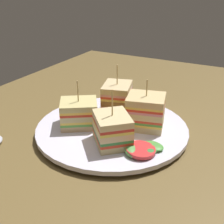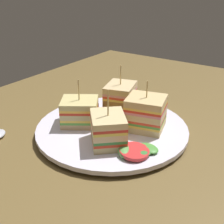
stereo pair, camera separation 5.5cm
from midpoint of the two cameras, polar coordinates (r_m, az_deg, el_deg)
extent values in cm
cube|color=brown|center=(57.75, 2.75, -4.91)|extent=(113.78, 80.07, 1.80)
cylinder|color=white|center=(57.14, 2.77, -3.84)|extent=(18.15, 18.15, 0.67)
cylinder|color=white|center=(56.78, 2.79, -3.18)|extent=(29.27, 29.27, 0.82)
cube|color=#D2BC80|center=(50.77, 2.38, -5.62)|extent=(8.87, 8.78, 1.11)
cube|color=#9E7242|center=(53.65, 1.75, -3.79)|extent=(3.90, 4.24, 1.11)
cube|color=red|center=(50.36, 2.40, -4.83)|extent=(8.87, 8.78, 0.51)
cube|color=#38833E|center=(50.11, 2.41, -4.33)|extent=(8.87, 8.78, 0.51)
cube|color=beige|center=(49.71, 2.42, -3.51)|extent=(8.87, 8.78, 1.11)
cube|color=#B2844C|center=(52.65, 1.78, -1.77)|extent=(3.90, 4.24, 1.11)
cube|color=#EBD451|center=(49.33, 2.44, -2.69)|extent=(8.87, 8.78, 0.51)
cube|color=red|center=(49.09, 2.45, -2.16)|extent=(8.87, 8.78, 0.51)
cube|color=beige|center=(48.73, 2.47, -1.32)|extent=(8.87, 8.78, 1.11)
cylinder|color=tan|center=(47.53, 2.53, 1.75)|extent=(0.24, 0.24, 4.57)
cube|color=#D4BF85|center=(56.29, 9.29, -2.62)|extent=(7.78, 8.23, 1.20)
cube|color=#9E7242|center=(56.89, 5.96, -2.09)|extent=(6.01, 1.80, 1.20)
cube|color=#F3CA4A|center=(55.91, 9.35, -1.87)|extent=(7.78, 8.23, 0.45)
cube|color=#4D943A|center=(55.71, 9.38, -1.45)|extent=(7.78, 8.23, 0.45)
cube|color=#D7422A|center=(55.51, 9.41, -1.04)|extent=(7.78, 8.23, 0.45)
cube|color=#D9C488|center=(55.16, 9.47, -0.27)|extent=(7.78, 8.23, 1.20)
cube|color=#B2844C|center=(55.77, 6.08, 0.24)|extent=(6.01, 1.80, 1.20)
cube|color=pink|center=(54.81, 9.53, 0.51)|extent=(7.78, 8.23, 0.45)
cube|color=red|center=(54.63, 9.57, 0.94)|extent=(7.78, 8.23, 0.45)
cube|color=#F4D24F|center=(54.45, 9.60, 1.38)|extent=(7.78, 8.23, 0.45)
cube|color=#DBBD7F|center=(54.12, 9.66, 2.17)|extent=(7.78, 8.23, 1.20)
cylinder|color=tan|center=(53.32, 9.83, 4.33)|extent=(0.24, 0.24, 3.17)
cube|color=#E0C085|center=(61.91, 4.16, 0.33)|extent=(8.14, 7.16, 1.17)
cube|color=#B2844C|center=(58.95, 3.35, -0.98)|extent=(1.76, 5.20, 1.17)
cube|color=#EABE64|center=(61.57, 4.19, 1.03)|extent=(8.14, 7.16, 0.47)
cube|color=#C94032|center=(61.38, 4.20, 1.43)|extent=(8.14, 7.16, 0.47)
cube|color=pink|center=(61.19, 4.22, 1.83)|extent=(8.14, 7.16, 0.47)
cube|color=beige|center=(60.87, 4.24, 2.54)|extent=(8.14, 7.16, 1.17)
cube|color=#9E7242|center=(57.86, 3.41, 1.32)|extent=(1.76, 5.20, 1.17)
cube|color=#EAC75D|center=(60.56, 4.26, 3.26)|extent=(8.14, 7.16, 0.47)
cube|color=#D6402E|center=(60.38, 4.28, 3.67)|extent=(8.14, 7.16, 0.47)
cube|color=pink|center=(60.21, 4.29, 4.09)|extent=(8.14, 7.16, 0.47)
cube|color=#DABE87|center=(59.92, 4.32, 4.82)|extent=(8.14, 7.16, 1.17)
cylinder|color=tan|center=(59.06, 4.40, 7.20)|extent=(0.24, 0.24, 4.07)
cube|color=#D9B984|center=(57.42, -3.50, -1.81)|extent=(8.78, 9.04, 1.04)
cube|color=#9E7242|center=(57.26, -0.13, -1.84)|extent=(5.03, 3.46, 1.04)
cube|color=#59AE46|center=(57.08, -3.52, -1.13)|extent=(8.78, 9.04, 0.47)
cube|color=#F7D24E|center=(56.87, -3.53, -0.70)|extent=(8.78, 9.04, 0.47)
cube|color=beige|center=(56.54, -3.55, -0.01)|extent=(8.78, 9.04, 1.04)
cube|color=#B2844C|center=(56.38, -0.13, -0.04)|extent=(5.03, 3.46, 1.04)
cube|color=red|center=(56.23, -3.57, 0.69)|extent=(8.78, 9.04, 0.47)
cube|color=#FAC749|center=(56.03, -3.58, 1.13)|extent=(8.78, 9.04, 0.47)
cube|color=#D3C37B|center=(55.73, -3.60, 1.84)|extent=(8.78, 9.04, 1.04)
cylinder|color=tan|center=(54.77, -3.68, 4.29)|extent=(0.24, 0.24, 4.06)
cylinder|color=#E3C164|center=(56.92, 3.17, -2.28)|extent=(4.60, 4.59, 0.92)
cylinder|color=#E5CA68|center=(56.11, 4.92, -2.23)|extent=(6.14, 6.19, 1.11)
cylinder|color=#E4BC5C|center=(55.38, 2.56, -2.36)|extent=(5.40, 5.40, 0.62)
cylinder|color=#EDCC79|center=(57.07, 3.17, -0.91)|extent=(3.58, 3.57, 0.67)
cylinder|color=#E8DB82|center=(56.91, 3.76, -0.27)|extent=(3.90, 3.92, 0.94)
cylinder|color=#D9B65D|center=(54.47, 2.58, -0.38)|extent=(4.79, 4.76, 0.89)
ellipsoid|color=#387F39|center=(48.16, 8.85, -7.93)|extent=(3.23, 3.41, 1.12)
ellipsoid|color=#60A251|center=(48.09, 5.70, -7.52)|extent=(4.78, 4.27, 1.47)
ellipsoid|color=#4D973D|center=(49.45, 10.31, -7.07)|extent=(3.32, 4.12, 0.89)
cylinder|color=red|center=(47.98, 7.69, -7.71)|extent=(4.96, 4.98, 0.84)
camera|label=1|loc=(0.03, -87.14, 1.35)|focal=46.70mm
camera|label=2|loc=(0.03, 92.86, -1.35)|focal=46.70mm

